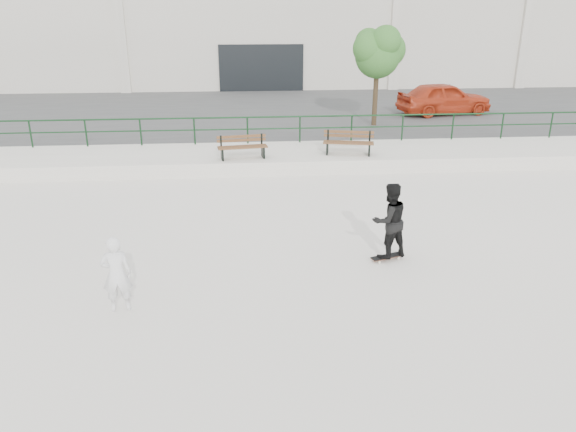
{
  "coord_description": "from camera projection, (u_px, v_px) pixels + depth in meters",
  "views": [
    {
      "loc": [
        -1.14,
        -10.29,
        5.64
      ],
      "look_at": [
        -0.16,
        2.0,
        0.88
      ],
      "focal_mm": 35.0,
      "sensor_mm": 36.0,
      "label": 1
    }
  ],
  "objects": [
    {
      "name": "bench_left",
      "position": [
        242.0,
        147.0,
        19.34
      ],
      "size": [
        1.76,
        0.73,
        0.79
      ],
      "rotation": [
        0.0,
        0.0,
        0.14
      ],
      "color": "#582F1E",
      "rests_on": "ledge"
    },
    {
      "name": "ledge",
      "position": [
        276.0,
        158.0,
        20.43
      ],
      "size": [
        30.0,
        3.0,
        0.5
      ],
      "primitive_type": "cube",
      "color": "beige",
      "rests_on": "ground"
    },
    {
      "name": "standing_skater",
      "position": [
        389.0,
        220.0,
        12.68
      ],
      "size": [
        1.02,
        0.9,
        1.77
      ],
      "primitive_type": "imported",
      "rotation": [
        0.0,
        0.0,
        3.46
      ],
      "color": "black",
      "rests_on": "skateboard"
    },
    {
      "name": "skateboard",
      "position": [
        387.0,
        257.0,
        13.0
      ],
      "size": [
        0.8,
        0.45,
        0.09
      ],
      "rotation": [
        0.0,
        0.0,
        0.34
      ],
      "color": "black",
      "rests_on": "ground"
    },
    {
      "name": "ground",
      "position": [
        303.0,
        289.0,
        11.69
      ],
      "size": [
        120.0,
        120.0,
        0.0
      ],
      "primitive_type": "plane",
      "color": "white",
      "rests_on": "ground"
    },
    {
      "name": "seated_skater",
      "position": [
        116.0,
        274.0,
        10.64
      ],
      "size": [
        0.61,
        0.44,
        1.55
      ],
      "primitive_type": "imported",
      "rotation": [
        0.0,
        0.0,
        3.28
      ],
      "color": "white",
      "rests_on": "ground"
    },
    {
      "name": "parking_strip",
      "position": [
        266.0,
        114.0,
        28.34
      ],
      "size": [
        60.0,
        14.0,
        0.5
      ],
      "primitive_type": "cube",
      "color": "#404040",
      "rests_on": "ground"
    },
    {
      "name": "commercial_building",
      "position": [
        257.0,
        16.0,
        39.79
      ],
      "size": [
        44.2,
        16.33,
        8.0
      ],
      "color": "silver",
      "rests_on": "ground"
    },
    {
      "name": "bench_right",
      "position": [
        348.0,
        143.0,
        19.86
      ],
      "size": [
        1.84,
        0.86,
        0.82
      ],
      "rotation": [
        0.0,
        0.0,
        -0.2
      ],
      "color": "#582F1E",
      "rests_on": "ledge"
    },
    {
      "name": "tree",
      "position": [
        379.0,
        51.0,
        23.51
      ],
      "size": [
        2.36,
        2.1,
        4.2
      ],
      "color": "#413320",
      "rests_on": "parking_strip"
    },
    {
      "name": "red_car",
      "position": [
        444.0,
        98.0,
        26.72
      ],
      "size": [
        4.67,
        2.52,
        1.51
      ],
      "primitive_type": "imported",
      "rotation": [
        0.0,
        0.0,
        1.74
      ],
      "color": "#B93316",
      "rests_on": "parking_strip"
    },
    {
      "name": "railing",
      "position": [
        274.0,
        124.0,
        21.28
      ],
      "size": [
        28.0,
        0.06,
        1.03
      ],
      "color": "#133419",
      "rests_on": "ledge"
    }
  ]
}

